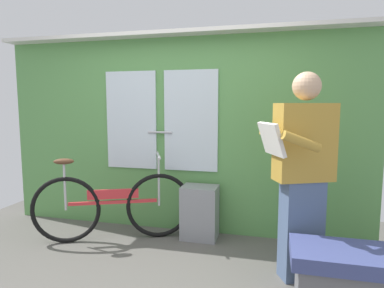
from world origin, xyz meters
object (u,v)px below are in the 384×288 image
bench_seat_corner (343,279)px  trash_bin_by_wall (200,212)px  passenger_reading_newspaper (302,172)px  bicycle_near_door (113,206)px

bench_seat_corner → trash_bin_by_wall: bearing=140.4°
passenger_reading_newspaper → bench_seat_corner: bearing=97.7°
trash_bin_by_wall → bench_seat_corner: trash_bin_by_wall is taller
passenger_reading_newspaper → trash_bin_by_wall: bearing=-55.9°
trash_bin_by_wall → bench_seat_corner: bearing=-39.6°
passenger_reading_newspaper → trash_bin_by_wall: 1.30m
passenger_reading_newspaper → bench_seat_corner: 0.81m
bicycle_near_door → trash_bin_by_wall: size_ratio=2.70×
bicycle_near_door → trash_bin_by_wall: bearing=-6.4°
trash_bin_by_wall → passenger_reading_newspaper: bearing=-31.8°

